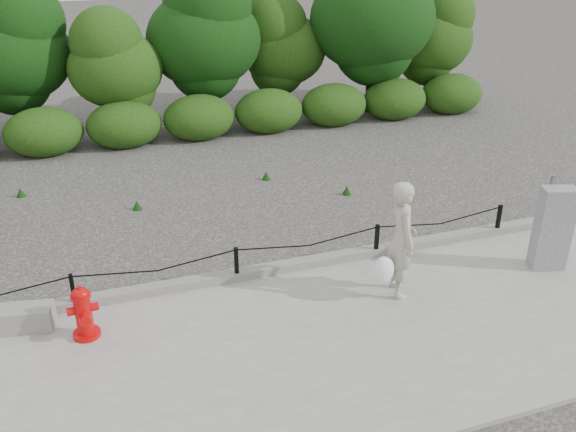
{
  "coord_description": "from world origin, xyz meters",
  "views": [
    {
      "loc": [
        -1.99,
        -8.3,
        5.28
      ],
      "look_at": [
        0.95,
        0.2,
        1.0
      ],
      "focal_mm": 38.0,
      "sensor_mm": 36.0,
      "label": 1
    }
  ],
  "objects_px": {
    "pedestrian": "(400,241)",
    "concrete_block": "(14,319)",
    "fire_hydrant": "(83,313)",
    "utility_cabinet": "(553,229)"
  },
  "relations": [
    {
      "from": "fire_hydrant",
      "to": "utility_cabinet",
      "type": "xyz_separation_m",
      "value": [
        7.41,
        -0.52,
        0.33
      ]
    },
    {
      "from": "utility_cabinet",
      "to": "concrete_block",
      "type": "bearing_deg",
      "value": -169.55
    },
    {
      "from": "pedestrian",
      "to": "concrete_block",
      "type": "relative_size",
      "value": 1.74
    },
    {
      "from": "pedestrian",
      "to": "concrete_block",
      "type": "distance_m",
      "value": 5.72
    },
    {
      "from": "utility_cabinet",
      "to": "fire_hydrant",
      "type": "bearing_deg",
      "value": -166.56
    },
    {
      "from": "concrete_block",
      "to": "fire_hydrant",
      "type": "bearing_deg",
      "value": -28.0
    },
    {
      "from": "pedestrian",
      "to": "utility_cabinet",
      "type": "height_order",
      "value": "pedestrian"
    },
    {
      "from": "pedestrian",
      "to": "utility_cabinet",
      "type": "distance_m",
      "value": 2.78
    },
    {
      "from": "fire_hydrant",
      "to": "utility_cabinet",
      "type": "bearing_deg",
      "value": -7.73
    },
    {
      "from": "concrete_block",
      "to": "utility_cabinet",
      "type": "distance_m",
      "value": 8.44
    }
  ]
}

